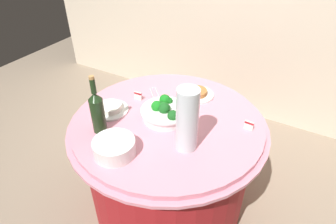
# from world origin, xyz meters

# --- Properties ---
(ground_plane) EXTENTS (6.00, 6.00, 0.00)m
(ground_plane) POSITION_xyz_m (0.00, 0.00, 0.00)
(ground_plane) COLOR gray
(buffet_table) EXTENTS (1.16, 1.16, 0.74)m
(buffet_table) POSITION_xyz_m (0.00, 0.00, 0.38)
(buffet_table) COLOR maroon
(buffet_table) RESTS_ON ground_plane
(broccoli_bowl) EXTENTS (0.28, 0.28, 0.11)m
(broccoli_bowl) POSITION_xyz_m (-0.02, 0.00, 0.79)
(broccoli_bowl) COLOR white
(broccoli_bowl) RESTS_ON buffet_table
(plate_stack) EXTENTS (0.21, 0.21, 0.08)m
(plate_stack) POSITION_xyz_m (-0.09, -0.38, 0.78)
(plate_stack) COLOR white
(plate_stack) RESTS_ON buffet_table
(wine_bottle) EXTENTS (0.07, 0.07, 0.34)m
(wine_bottle) POSITION_xyz_m (-0.27, -0.27, 0.87)
(wine_bottle) COLOR black
(wine_bottle) RESTS_ON buffet_table
(decorative_fruit_vase) EXTENTS (0.11, 0.11, 0.34)m
(decorative_fruit_vase) POSITION_xyz_m (0.19, -0.16, 0.89)
(decorative_fruit_vase) COLOR silver
(decorative_fruit_vase) RESTS_ON buffet_table
(serving_tongs) EXTENTS (0.14, 0.15, 0.01)m
(serving_tongs) POSITION_xyz_m (-0.21, 0.19, 0.74)
(serving_tongs) COLOR silver
(serving_tongs) RESTS_ON buffet_table
(food_plate_peanuts) EXTENTS (0.22, 0.22, 0.04)m
(food_plate_peanuts) POSITION_xyz_m (0.04, 0.32, 0.76)
(food_plate_peanuts) COLOR white
(food_plate_peanuts) RESTS_ON buffet_table
(food_plate_rice) EXTENTS (0.22, 0.22, 0.04)m
(food_plate_rice) POSITION_xyz_m (-0.34, -0.10, 0.76)
(food_plate_rice) COLOR white
(food_plate_rice) RESTS_ON buffet_table
(label_placard_front) EXTENTS (0.05, 0.01, 0.05)m
(label_placard_front) POSITION_xyz_m (-0.27, 0.09, 0.77)
(label_placard_front) COLOR white
(label_placard_front) RESTS_ON buffet_table
(label_placard_mid) EXTENTS (0.05, 0.01, 0.05)m
(label_placard_mid) POSITION_xyz_m (0.43, 0.13, 0.77)
(label_placard_mid) COLOR white
(label_placard_mid) RESTS_ON buffet_table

